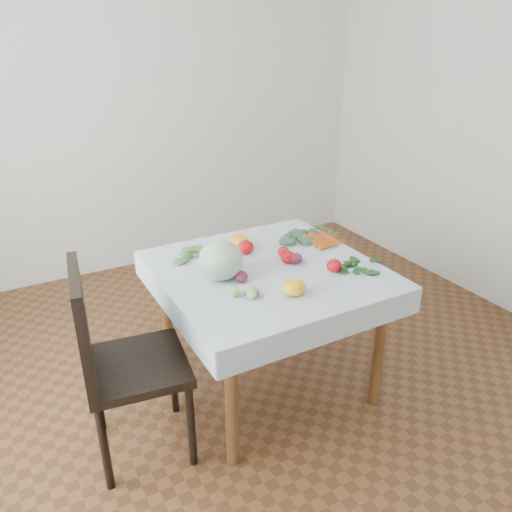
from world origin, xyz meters
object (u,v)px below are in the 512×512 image
at_px(heirloom_back, 239,241).
at_px(cabbage, 221,260).
at_px(carrot_bunch, 322,238).
at_px(table, 267,285).
at_px(chair, 114,354).

bearing_deg(heirloom_back, cabbage, -130.26).
bearing_deg(carrot_bunch, table, -160.64).
bearing_deg(heirloom_back, table, -88.51).
relative_size(heirloom_back, carrot_bunch, 0.40).
height_order(chair, carrot_bunch, chair).
height_order(chair, heirloom_back, chair).
xyz_separation_m(table, heirloom_back, (-0.01, 0.32, 0.14)).
relative_size(chair, cabbage, 4.48).
xyz_separation_m(cabbage, carrot_bunch, (0.75, 0.16, -0.08)).
xyz_separation_m(table, chair, (-0.87, -0.12, -0.07)).
bearing_deg(cabbage, chair, -167.31).
xyz_separation_m(heirloom_back, carrot_bunch, (0.49, -0.15, -0.03)).
relative_size(table, carrot_bunch, 3.28).
distance_m(cabbage, heirloom_back, 0.40).
height_order(table, heirloom_back, heirloom_back).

